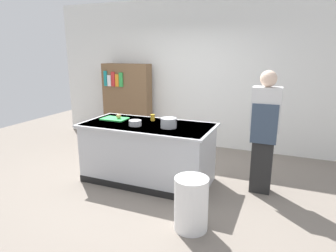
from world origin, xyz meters
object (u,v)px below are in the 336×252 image
at_px(onion, 119,116).
at_px(trash_bin, 191,204).
at_px(juice_cup, 153,118).
at_px(bookshelf, 127,102).
at_px(person_chef, 264,130).
at_px(stock_pot, 169,123).
at_px(mixing_bowl, 135,123).

bearing_deg(onion, trash_bin, -33.97).
height_order(juice_cup, trash_bin, juice_cup).
xyz_separation_m(onion, bookshelf, (-0.86, 1.72, -0.11)).
bearing_deg(juice_cup, bookshelf, 131.53).
height_order(onion, bookshelf, bookshelf).
distance_m(juice_cup, person_chef, 1.68).
xyz_separation_m(stock_pot, juice_cup, (-0.40, 0.31, -0.02)).
bearing_deg(onion, mixing_bowl, -28.31).
xyz_separation_m(onion, person_chef, (2.20, 0.20, -0.05)).
height_order(stock_pot, person_chef, person_chef).
relative_size(mixing_bowl, bookshelf, 0.11).
relative_size(juice_cup, trash_bin, 0.16).
xyz_separation_m(mixing_bowl, juice_cup, (0.10, 0.39, 0.01)).
relative_size(onion, stock_pot, 0.27).
xyz_separation_m(onion, trash_bin, (1.58, -1.06, -0.65)).
distance_m(stock_pot, mixing_bowl, 0.50).
xyz_separation_m(stock_pot, mixing_bowl, (-0.50, -0.08, -0.03)).
bearing_deg(trash_bin, bookshelf, 131.20).
bearing_deg(mixing_bowl, person_chef, 13.72).
xyz_separation_m(person_chef, bookshelf, (-3.06, 1.52, -0.06)).
xyz_separation_m(onion, juice_cup, (0.52, 0.16, -0.01)).
bearing_deg(stock_pot, juice_cup, 142.55).
bearing_deg(bookshelf, person_chef, -26.38).
height_order(mixing_bowl, juice_cup, juice_cup).
height_order(mixing_bowl, trash_bin, mixing_bowl).
relative_size(trash_bin, person_chef, 0.36).
relative_size(stock_pot, bookshelf, 0.17).
distance_m(juice_cup, trash_bin, 1.74).
xyz_separation_m(stock_pot, bookshelf, (-1.78, 1.86, -0.12)).
bearing_deg(mixing_bowl, juice_cup, 76.06).
bearing_deg(juice_cup, onion, -162.87).
relative_size(stock_pot, trash_bin, 0.48).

